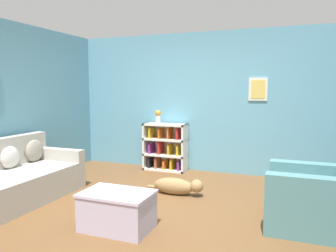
% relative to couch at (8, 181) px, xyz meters
% --- Properties ---
extents(ground_plane, '(14.00, 14.00, 0.00)m').
position_rel_couch_xyz_m(ground_plane, '(2.01, 0.48, -0.30)').
color(ground_plane, brown).
extents(wall_back, '(5.60, 0.13, 2.60)m').
position_rel_couch_xyz_m(wall_back, '(2.01, 2.73, 1.00)').
color(wall_back, '#609EB7').
rests_on(wall_back, ground_plane).
extents(wall_left, '(0.13, 5.00, 2.60)m').
position_rel_couch_xyz_m(wall_left, '(-0.54, 0.48, 1.00)').
color(wall_left, '#609EB7').
rests_on(wall_left, ground_plane).
extents(couch, '(0.93, 2.05, 0.85)m').
position_rel_couch_xyz_m(couch, '(0.00, 0.00, 0.00)').
color(couch, '#ADA89E').
rests_on(couch, ground_plane).
extents(bookshelf, '(0.83, 0.35, 0.90)m').
position_rel_couch_xyz_m(bookshelf, '(1.33, 2.51, 0.13)').
color(bookshelf, silver).
rests_on(bookshelf, ground_plane).
extents(recliner_chair, '(0.96, 0.85, 1.00)m').
position_rel_couch_xyz_m(recliner_chair, '(3.89, 0.61, 0.05)').
color(recliner_chair, slate).
rests_on(recliner_chair, ground_plane).
extents(coffee_table, '(0.78, 0.52, 0.42)m').
position_rel_couch_xyz_m(coffee_table, '(1.82, -0.20, -0.08)').
color(coffee_table, '#BCB2D1').
rests_on(coffee_table, ground_plane).
extents(dog, '(0.91, 0.22, 0.26)m').
position_rel_couch_xyz_m(dog, '(2.04, 1.17, -0.18)').
color(dog, '#9E7A4C').
rests_on(dog, ground_plane).
extents(vase, '(0.11, 0.11, 0.25)m').
position_rel_couch_xyz_m(vase, '(1.18, 2.49, 0.74)').
color(vase, silver).
rests_on(vase, bookshelf).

